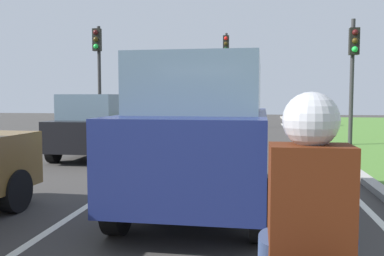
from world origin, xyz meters
The scene contains 10 objects.
ground_plane centered at (0.00, 14.00, 0.00)m, with size 60.00×60.00×0.00m, color #383533.
lane_line_center centered at (-0.70, 14.00, 0.00)m, with size 0.12×32.00×0.01m, color silver.
lane_line_right_edge centered at (3.60, 14.00, 0.00)m, with size 0.12×32.00×0.01m, color silver.
curb_right centered at (4.10, 14.00, 0.06)m, with size 0.24×48.00×0.12m, color #9E9B93.
car_suv_ahead centered at (1.11, 9.02, 1.17)m, with size 2.04×4.54×2.28m.
car_hatchback_far centered at (-2.52, 14.00, 0.88)m, with size 1.76×3.71×1.78m.
rider_person centered at (2.16, 4.73, 1.19)m, with size 0.50×0.40×1.16m.
traffic_light_near_right centered at (5.19, 17.69, 2.91)m, with size 0.32×0.50×4.37m.
traffic_light_overhead_left centered at (-4.50, 19.25, 3.18)m, with size 0.32×0.50×4.61m.
traffic_light_far_median centered at (0.31, 25.84, 3.55)m, with size 0.32×0.50×5.19m.
Camera 1 is at (1.89, 2.59, 1.71)m, focal length 39.36 mm.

